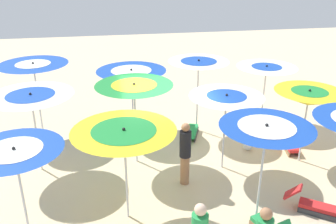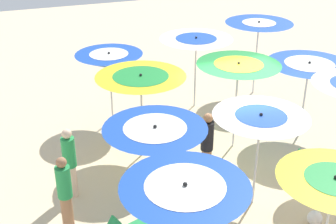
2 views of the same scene
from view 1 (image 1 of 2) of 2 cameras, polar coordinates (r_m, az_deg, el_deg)
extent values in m
cube|color=beige|center=(10.82, 0.11, -8.12)|extent=(37.71, 37.71, 0.04)
cylinder|color=silver|center=(8.36, -21.61, -12.52)|extent=(0.05, 0.05, 1.91)
cone|color=#1947B2|center=(7.87, -22.64, -6.82)|extent=(1.93, 1.93, 0.44)
cone|color=white|center=(7.82, -22.75, -6.19)|extent=(1.11, 1.11, 0.25)
sphere|color=black|center=(7.75, -22.92, -5.23)|extent=(0.07, 0.07, 0.07)
cylinder|color=silver|center=(8.35, -6.49, -10.44)|extent=(0.05, 0.05, 2.01)
cone|color=yellow|center=(7.84, -6.82, -4.32)|extent=(2.25, 2.25, 0.44)
cone|color=#1E8C38|center=(7.80, -6.86, -3.73)|extent=(1.38, 1.38, 0.27)
sphere|color=black|center=(7.72, -6.91, -2.67)|extent=(0.07, 0.07, 0.07)
cylinder|color=silver|center=(8.41, 14.19, -10.16)|extent=(0.05, 0.05, 2.18)
cone|color=#1947B2|center=(7.87, 14.96, -3.52)|extent=(1.97, 1.97, 0.41)
cone|color=white|center=(7.83, 15.03, -2.95)|extent=(1.19, 1.19, 0.25)
sphere|color=black|center=(7.77, 15.14, -1.97)|extent=(0.07, 0.07, 0.07)
cylinder|color=silver|center=(10.66, -19.74, -3.58)|extent=(0.05, 0.05, 2.09)
cone|color=white|center=(10.25, -20.52, 1.65)|extent=(2.24, 2.24, 0.33)
cone|color=#1947B2|center=(10.23, -20.58, 2.06)|extent=(1.26, 1.26, 0.18)
sphere|color=black|center=(10.19, -20.67, 2.67)|extent=(0.07, 0.07, 0.07)
cylinder|color=silver|center=(10.45, -5.05, -2.35)|extent=(0.05, 0.05, 2.23)
cone|color=#1E8C38|center=(10.02, -5.28, 3.40)|extent=(2.14, 2.14, 0.31)
cone|color=yellow|center=(9.99, -5.29, 3.78)|extent=(1.25, 1.25, 0.18)
sphere|color=black|center=(9.95, -5.31, 4.39)|extent=(0.07, 0.07, 0.07)
cylinder|color=silver|center=(10.28, 8.69, -3.76)|extent=(0.05, 0.05, 1.98)
cone|color=white|center=(9.88, 9.04, 1.36)|extent=(2.00, 2.00, 0.41)
cone|color=#1947B2|center=(9.84, 9.07, 1.92)|extent=(1.06, 1.06, 0.22)
sphere|color=black|center=(9.79, 9.12, 2.65)|extent=(0.07, 0.07, 0.07)
cylinder|color=silver|center=(11.19, 20.32, -2.70)|extent=(0.05, 0.05, 1.98)
cone|color=yellow|center=(10.82, 21.04, 2.01)|extent=(1.91, 1.91, 0.41)
cone|color=#1E8C38|center=(10.78, 21.12, 2.52)|extent=(0.99, 0.99, 0.21)
sphere|color=black|center=(10.74, 21.22, 3.17)|extent=(0.07, 0.07, 0.07)
cylinder|color=silver|center=(12.77, -19.49, 1.42)|extent=(0.05, 0.05, 2.30)
cone|color=#1947B2|center=(12.41, -20.20, 6.35)|extent=(2.19, 2.19, 0.31)
cone|color=white|center=(12.39, -20.25, 6.72)|extent=(1.09, 1.09, 0.15)
sphere|color=black|center=(12.36, -20.32, 7.17)|extent=(0.07, 0.07, 0.07)
cylinder|color=silver|center=(12.43, -5.53, 1.21)|extent=(0.05, 0.05, 1.93)
cone|color=#1947B2|center=(12.10, -5.70, 5.45)|extent=(2.29, 2.29, 0.44)
cone|color=white|center=(12.07, -5.72, 5.90)|extent=(1.32, 1.32, 0.26)
sphere|color=black|center=(12.03, -5.75, 6.59)|extent=(0.07, 0.07, 0.07)
cylinder|color=silver|center=(12.36, 4.60, 2.03)|extent=(0.05, 0.05, 2.30)
cone|color=white|center=(11.99, 4.77, 7.16)|extent=(1.99, 1.99, 0.33)
cone|color=#1947B2|center=(11.97, 4.79, 7.49)|extent=(1.17, 1.17, 0.19)
sphere|color=black|center=(11.94, 4.81, 8.04)|extent=(0.07, 0.07, 0.07)
cylinder|color=silver|center=(13.44, 14.62, 2.24)|extent=(0.05, 0.05, 1.92)
cone|color=white|center=(13.13, 15.04, 6.14)|extent=(2.08, 2.08, 0.33)
cone|color=#1947B2|center=(13.11, 15.08, 6.51)|extent=(1.03, 1.03, 0.16)
sphere|color=black|center=(13.08, 15.13, 6.95)|extent=(0.07, 0.07, 0.07)
cube|color=olive|center=(12.12, 19.25, -5.37)|extent=(0.19, 0.86, 0.14)
cube|color=olive|center=(12.02, 17.79, -5.40)|extent=(0.19, 0.86, 0.14)
cube|color=red|center=(12.02, 18.59, -4.88)|extent=(0.47, 0.91, 0.10)
cube|color=red|center=(12.41, 17.97, -2.58)|extent=(0.38, 0.41, 0.44)
cube|color=#333338|center=(9.73, 22.56, -13.57)|extent=(0.78, 0.58, 0.14)
cube|color=#333338|center=(9.48, 22.38, -14.62)|extent=(0.78, 0.58, 0.14)
cube|color=red|center=(9.54, 22.58, -13.51)|extent=(0.94, 0.80, 0.10)
cube|color=red|center=(9.42, 18.89, -11.66)|extent=(0.49, 0.47, 0.40)
cube|color=#333338|center=(12.37, 3.04, -3.38)|extent=(0.37, 0.88, 0.14)
cube|color=#333338|center=(12.34, 4.46, -3.50)|extent=(0.37, 0.88, 0.14)
cube|color=green|center=(12.30, 3.76, -2.94)|extent=(0.62, 0.98, 0.10)
cube|color=green|center=(11.66, 3.41, -3.07)|extent=(0.39, 0.38, 0.44)
cylinder|color=#A3704C|center=(9.77, 2.63, -8.96)|extent=(0.24, 0.24, 0.82)
cylinder|color=black|center=(9.38, 2.72, -4.98)|extent=(0.30, 0.30, 0.72)
sphere|color=#A3704C|center=(9.17, 2.77, -2.40)|extent=(0.22, 0.22, 0.22)
sphere|color=#A3704C|center=(6.62, 15.06, -15.06)|extent=(0.22, 0.22, 0.22)
sphere|color=beige|center=(6.49, 5.08, -14.91)|extent=(0.22, 0.22, 0.22)
sphere|color=white|center=(11.72, 12.35, -5.06)|extent=(0.31, 0.31, 0.31)
camera|label=2|loc=(10.93, 62.18, 15.56)|focal=48.46mm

